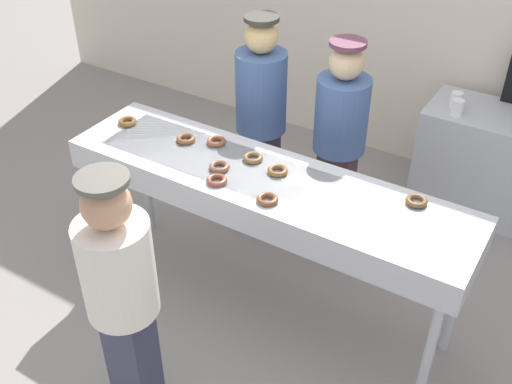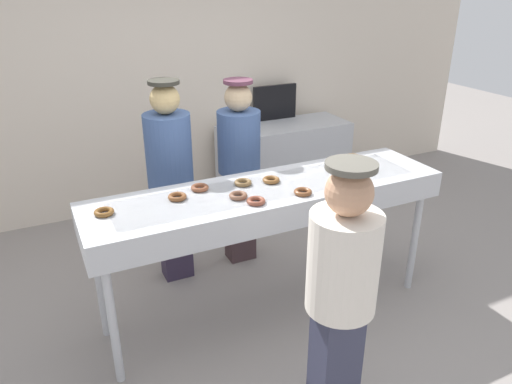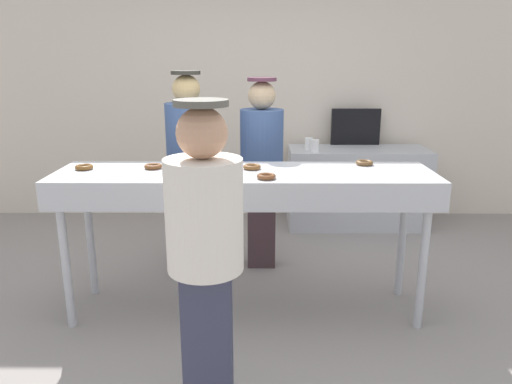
% 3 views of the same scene
% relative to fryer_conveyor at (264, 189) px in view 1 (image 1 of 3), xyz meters
% --- Properties ---
extents(ground_plane, '(16.00, 16.00, 0.00)m').
position_rel_fryer_conveyor_xyz_m(ground_plane, '(0.00, 0.00, -0.94)').
color(ground_plane, gray).
extents(fryer_conveyor, '(2.59, 0.65, 1.04)m').
position_rel_fryer_conveyor_xyz_m(fryer_conveyor, '(0.00, 0.00, 0.00)').
color(fryer_conveyor, '#B7BABF').
rests_on(fryer_conveyor, ground).
extents(chocolate_donut_0, '(0.17, 0.17, 0.03)m').
position_rel_fryer_conveyor_xyz_m(chocolate_donut_0, '(0.15, -0.21, 0.11)').
color(chocolate_donut_0, brown).
rests_on(chocolate_donut_0, fryer_conveyor).
extents(chocolate_donut_1, '(0.15, 0.15, 0.03)m').
position_rel_fryer_conveyor_xyz_m(chocolate_donut_1, '(-0.20, -0.20, 0.11)').
color(chocolate_donut_1, brown).
rests_on(chocolate_donut_1, fryer_conveyor).
extents(chocolate_donut_2, '(0.14, 0.14, 0.03)m').
position_rel_fryer_conveyor_xyz_m(chocolate_donut_2, '(-1.12, 0.06, 0.11)').
color(chocolate_donut_2, brown).
rests_on(chocolate_donut_2, fryer_conveyor).
extents(chocolate_donut_3, '(0.17, 0.17, 0.03)m').
position_rel_fryer_conveyor_xyz_m(chocolate_donut_3, '(-0.64, 0.08, 0.11)').
color(chocolate_donut_3, brown).
rests_on(chocolate_donut_3, fryer_conveyor).
extents(chocolate_donut_4, '(0.14, 0.14, 0.03)m').
position_rel_fryer_conveyor_xyz_m(chocolate_donut_4, '(-0.46, 0.16, 0.11)').
color(chocolate_donut_4, brown).
rests_on(chocolate_donut_4, fryer_conveyor).
extents(chocolate_donut_5, '(0.16, 0.16, 0.03)m').
position_rel_fryer_conveyor_xyz_m(chocolate_donut_5, '(0.05, 0.07, 0.11)').
color(chocolate_donut_5, brown).
rests_on(chocolate_donut_5, fryer_conveyor).
extents(chocolate_donut_6, '(0.14, 0.14, 0.03)m').
position_rel_fryer_conveyor_xyz_m(chocolate_donut_6, '(-0.27, -0.08, 0.11)').
color(chocolate_donut_6, brown).
rests_on(chocolate_donut_6, fryer_conveyor).
extents(chocolate_donut_7, '(0.16, 0.16, 0.03)m').
position_rel_fryer_conveyor_xyz_m(chocolate_donut_7, '(-0.15, 0.11, 0.11)').
color(chocolate_donut_7, brown).
rests_on(chocolate_donut_7, fryer_conveyor).
extents(chocolate_donut_8, '(0.17, 0.17, 0.03)m').
position_rel_fryer_conveyor_xyz_m(chocolate_donut_8, '(0.86, 0.21, 0.11)').
color(chocolate_donut_8, brown).
rests_on(chocolate_donut_8, fryer_conveyor).
extents(worker_baker, '(0.36, 0.36, 1.64)m').
position_rel_fryer_conveyor_xyz_m(worker_baker, '(0.12, 0.80, 0.00)').
color(worker_baker, '#3E2C2F').
rests_on(worker_baker, ground).
extents(worker_assistant, '(0.37, 0.37, 1.69)m').
position_rel_fryer_conveyor_xyz_m(worker_assistant, '(-0.49, 0.77, 0.04)').
color(worker_assistant, '#2F263B').
rests_on(worker_assistant, ground).
extents(customer_waiting, '(0.36, 0.36, 1.62)m').
position_rel_fryer_conveyor_xyz_m(customer_waiting, '(-0.15, -1.11, -0.01)').
color(customer_waiting, '#33354C').
rests_on(customer_waiting, ground).
extents(paper_cup_0, '(0.09, 0.09, 0.13)m').
position_rel_fryer_conveyor_xyz_m(paper_cup_0, '(0.62, 1.83, -0.03)').
color(paper_cup_0, white).
rests_on(paper_cup_0, prep_counter).
extents(paper_cup_1, '(0.09, 0.09, 0.13)m').
position_rel_fryer_conveyor_xyz_m(paper_cup_1, '(0.67, 1.71, -0.03)').
color(paper_cup_1, white).
rests_on(paper_cup_1, prep_counter).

